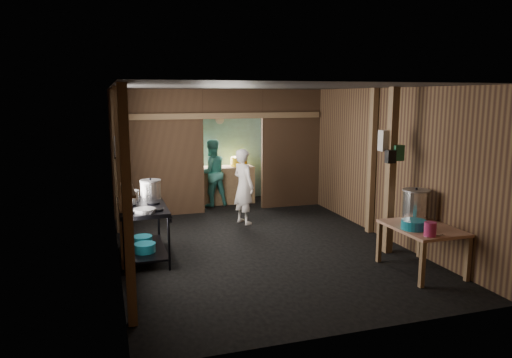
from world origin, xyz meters
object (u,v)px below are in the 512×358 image
object	(u,v)px
yellow_tub	(239,162)
stock_pot	(416,205)
stove_pot_large	(151,190)
pink_bucket	(430,229)
prep_table	(421,249)
cook	(244,186)
gas_range	(143,232)

from	to	relation	value
yellow_tub	stock_pot	bearing A→B (deg)	-73.55
stove_pot_large	pink_bucket	size ratio (longest dim) A/B	1.77
stove_pot_large	stock_pot	world-z (taller)	stove_pot_large
prep_table	cook	bearing A→B (deg)	117.18
stove_pot_large	cook	distance (m)	2.20
pink_bucket	yellow_tub	world-z (taller)	yellow_tub
cook	stove_pot_large	bearing A→B (deg)	100.83
gas_range	yellow_tub	size ratio (longest dim) A/B	3.71
stove_pot_large	yellow_tub	xyz separation A→B (m)	(2.30, 3.00, -0.03)
stock_pot	cook	size ratio (longest dim) A/B	0.32
prep_table	stove_pot_large	bearing A→B (deg)	149.07
stove_pot_large	stock_pot	xyz separation A→B (m)	(3.70, -1.73, -0.12)
stove_pot_large	prep_table	bearing A→B (deg)	-30.93
prep_table	cook	size ratio (longest dim) A/B	0.75
gas_range	pink_bucket	size ratio (longest dim) A/B	7.53
gas_range	stock_pot	distance (m)	4.12
gas_range	yellow_tub	world-z (taller)	yellow_tub
pink_bucket	cook	distance (m)	3.96
gas_range	prep_table	world-z (taller)	gas_range
prep_table	pink_bucket	distance (m)	0.63
stock_pot	cook	bearing A→B (deg)	122.54
cook	gas_range	bearing A→B (deg)	105.88
prep_table	yellow_tub	distance (m)	5.31
gas_range	cook	size ratio (longest dim) A/B	0.97
stock_pot	yellow_tub	world-z (taller)	stock_pot
gas_range	pink_bucket	world-z (taller)	pink_bucket
gas_range	pink_bucket	xyz separation A→B (m)	(3.51, -2.18, 0.33)
stove_pot_large	yellow_tub	bearing A→B (deg)	52.59
stock_pot	pink_bucket	bearing A→B (deg)	-113.77
pink_bucket	yellow_tub	bearing A→B (deg)	100.59
cook	stock_pot	bearing A→B (deg)	-167.98
prep_table	gas_range	bearing A→B (deg)	154.66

